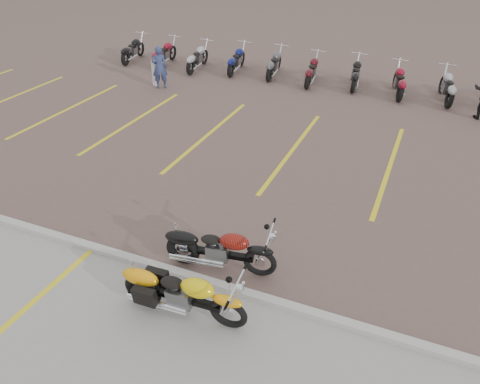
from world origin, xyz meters
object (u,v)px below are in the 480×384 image
object	(u,v)px
person_a	(160,67)
bollard	(155,73)
flame_cruiser	(218,250)
yellow_cruiser	(182,293)

from	to	relation	value
person_a	bollard	distance (m)	0.49
flame_cruiser	bollard	size ratio (longest dim) A/B	2.15
flame_cruiser	yellow_cruiser	bearing A→B (deg)	-100.52
yellow_cruiser	bollard	bearing A→B (deg)	121.79
yellow_cruiser	person_a	distance (m)	11.96
bollard	yellow_cruiser	bearing A→B (deg)	-55.72
flame_cruiser	bollard	world-z (taller)	bollard
yellow_cruiser	flame_cruiser	size ratio (longest dim) A/B	1.04
yellow_cruiser	person_a	xyz separation A→B (m)	(-6.57, 9.99, 0.33)
flame_cruiser	person_a	size ratio (longest dim) A/B	1.36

